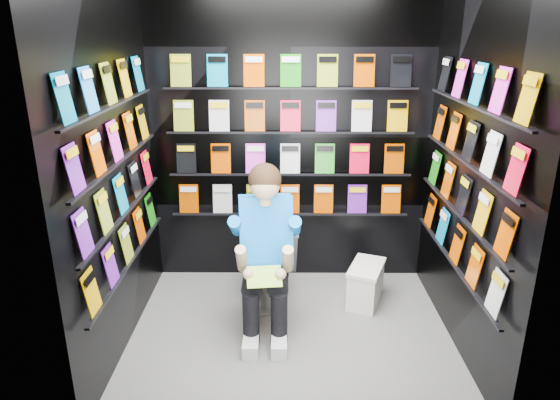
{
  "coord_description": "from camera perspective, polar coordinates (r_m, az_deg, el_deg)",
  "views": [
    {
      "loc": [
        -0.06,
        -3.22,
        2.21
      ],
      "look_at": [
        -0.08,
        0.15,
        1.03
      ],
      "focal_mm": 32.0,
      "sensor_mm": 36.0,
      "label": 1
    }
  ],
  "objects": [
    {
      "name": "floor",
      "position": [
        3.9,
        1.23,
        -15.13
      ],
      "size": [
        2.4,
        2.4,
        0.0
      ],
      "primitive_type": "plane",
      "color": "slate",
      "rests_on": "ground"
    },
    {
      "name": "wall_back",
      "position": [
        4.32,
        1.18,
        7.17
      ],
      "size": [
        2.4,
        0.04,
        2.6
      ],
      "primitive_type": "cube",
      "color": "black",
      "rests_on": "floor"
    },
    {
      "name": "wall_front",
      "position": [
        2.4,
        1.79,
        -2.92
      ],
      "size": [
        2.4,
        0.04,
        2.6
      ],
      "primitive_type": "cube",
      "color": "black",
      "rests_on": "floor"
    },
    {
      "name": "wall_left",
      "position": [
        3.53,
        -18.5,
        3.42
      ],
      "size": [
        0.04,
        2.0,
        2.6
      ],
      "primitive_type": "cube",
      "color": "black",
      "rests_on": "floor"
    },
    {
      "name": "wall_right",
      "position": [
        3.57,
        21.05,
        3.3
      ],
      "size": [
        0.04,
        2.0,
        2.6
      ],
      "primitive_type": "cube",
      "color": "black",
      "rests_on": "floor"
    },
    {
      "name": "comics_back",
      "position": [
        4.28,
        1.18,
        7.15
      ],
      "size": [
        2.1,
        0.06,
        1.37
      ],
      "primitive_type": null,
      "color": "red",
      "rests_on": "wall_back"
    },
    {
      "name": "comics_left",
      "position": [
        3.52,
        -18.04,
        3.51
      ],
      "size": [
        0.06,
        1.7,
        1.37
      ],
      "primitive_type": null,
      "color": "red",
      "rests_on": "wall_left"
    },
    {
      "name": "comics_right",
      "position": [
        3.56,
        20.61,
        3.39
      ],
      "size": [
        0.06,
        1.7,
        1.37
      ],
      "primitive_type": null,
      "color": "red",
      "rests_on": "wall_right"
    },
    {
      "name": "toilet",
      "position": [
        4.21,
        -1.41,
        -6.63
      ],
      "size": [
        0.5,
        0.79,
        0.73
      ],
      "primitive_type": "imported",
      "rotation": [
        0.0,
        0.0,
        3.25
      ],
      "color": "white",
      "rests_on": "floor"
    },
    {
      "name": "longbox",
      "position": [
        4.29,
        9.74,
        -9.61
      ],
      "size": [
        0.36,
        0.47,
        0.31
      ],
      "primitive_type": "cube",
      "rotation": [
        0.0,
        0.0,
        -0.37
      ],
      "color": "white",
      "rests_on": "floor"
    },
    {
      "name": "longbox_lid",
      "position": [
        4.21,
        9.87,
        -7.58
      ],
      "size": [
        0.39,
        0.49,
        0.03
      ],
      "primitive_type": "cube",
      "rotation": [
        0.0,
        0.0,
        -0.37
      ],
      "color": "white",
      "rests_on": "longbox"
    },
    {
      "name": "reader",
      "position": [
        3.69,
        -1.64,
        -3.54
      ],
      "size": [
        0.61,
        0.82,
        1.41
      ],
      "primitive_type": null,
      "rotation": [
        0.0,
        0.0,
        0.11
      ],
      "color": "#056FE8",
      "rests_on": "toilet"
    },
    {
      "name": "held_comic",
      "position": [
        3.46,
        -1.81,
        -8.75
      ],
      "size": [
        0.25,
        0.17,
        0.1
      ],
      "primitive_type": "cube",
      "rotation": [
        -0.96,
        0.0,
        0.11
      ],
      "color": "green",
      "rests_on": "reader"
    }
  ]
}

